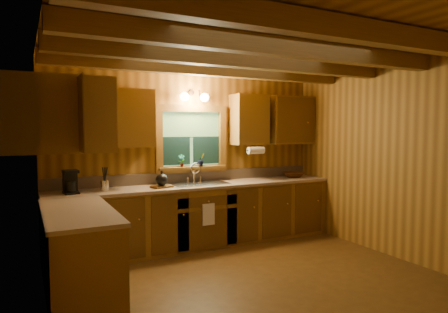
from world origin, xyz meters
name	(u,v)px	position (x,y,z in m)	size (l,w,h in m)	color
room	(258,166)	(0.00, 0.00, 1.30)	(4.20, 4.20, 4.20)	#513513
ceiling_beams	(258,54)	(0.00, 0.00, 2.49)	(4.20, 2.54, 0.18)	brown
base_cabinets	(174,224)	(-0.49, 1.28, 0.43)	(4.20, 2.22, 0.86)	brown
countertop	(175,191)	(-0.48, 1.29, 0.88)	(4.20, 2.24, 0.04)	#9E866D
backsplash	(191,176)	(0.00, 1.89, 0.98)	(4.20, 0.02, 0.16)	gray
dishwasher_panel	(108,246)	(-1.47, 0.68, 0.43)	(0.02, 0.60, 0.80)	white
upper_cabinets	(165,118)	(-0.56, 1.42, 1.84)	(4.19, 1.77, 0.78)	brown
window	(192,140)	(0.00, 1.87, 1.53)	(1.12, 0.08, 1.00)	brown
window_sill	(193,168)	(0.00, 1.82, 1.12)	(1.06, 0.14, 0.04)	brown
wall_sconce	(194,97)	(0.00, 1.75, 2.16)	(0.45, 0.21, 0.17)	black
paper_towel_roll	(256,150)	(0.92, 1.53, 1.37)	(0.11, 0.11, 0.27)	white
dish_towel	(209,214)	(0.00, 1.26, 0.52)	(0.18, 0.01, 0.30)	white
sink	(199,187)	(0.00, 1.60, 0.86)	(0.82, 0.48, 0.43)	silver
coffee_maker	(70,182)	(-1.74, 1.56, 1.04)	(0.17, 0.21, 0.29)	black
utensil_crock	(105,185)	(-1.33, 1.59, 0.98)	(0.11, 0.11, 0.31)	silver
cutting_board	(162,187)	(-0.59, 1.51, 0.91)	(0.27, 0.19, 0.02)	#563712
teakettle	(162,180)	(-0.59, 1.51, 1.01)	(0.17, 0.17, 0.21)	black
wicker_basket	(293,175)	(1.71, 1.63, 0.94)	(0.34, 0.34, 0.08)	#48230C
potted_plant_left	(182,161)	(-0.19, 1.80, 1.23)	(0.10, 0.07, 0.19)	#563712
potted_plant_right	(201,160)	(0.12, 1.79, 1.24)	(0.11, 0.09, 0.20)	#563712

